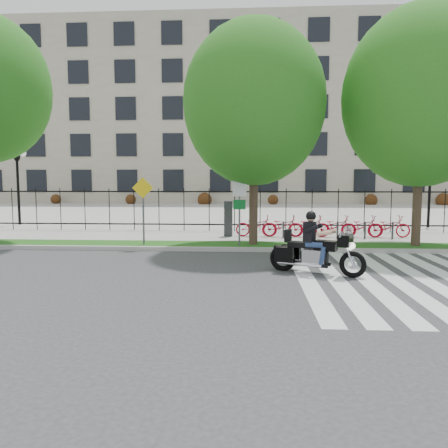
{
  "coord_description": "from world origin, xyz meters",
  "views": [
    {
      "loc": [
        0.77,
        -11.25,
        2.51
      ],
      "look_at": [
        -0.11,
        3.0,
        1.09
      ],
      "focal_mm": 35.0,
      "sensor_mm": 36.0,
      "label": 1
    }
  ],
  "objects": [
    {
      "name": "street_tree_1",
      "position": [
        0.86,
        4.95,
        5.3
      ],
      "size": [
        5.18,
        5.18,
        8.13
      ],
      "color": "#3C2921",
      "rests_on": "grass_verge"
    },
    {
      "name": "curb",
      "position": [
        0.0,
        4.1,
        0.07
      ],
      "size": [
        60.0,
        0.2,
        0.15
      ],
      "primitive_type": "cube",
      "color": "#A1A098",
      "rests_on": "ground"
    },
    {
      "name": "plaza",
      "position": [
        0.0,
        25.0,
        0.05
      ],
      "size": [
        80.0,
        34.0,
        0.1
      ],
      "primitive_type": "cube",
      "color": "#ADA9A2",
      "rests_on": "ground"
    },
    {
      "name": "motorcycle_rider",
      "position": [
        2.52,
        0.5,
        0.68
      ],
      "size": [
        2.47,
        1.43,
        2.05
      ],
      "color": "black",
      "rests_on": "ground"
    },
    {
      "name": "street_tree_2",
      "position": [
        6.78,
        4.95,
        5.47
      ],
      "size": [
        5.56,
        5.56,
        8.52
      ],
      "color": "#3C2921",
      "rests_on": "grass_verge"
    },
    {
      "name": "iron_fence",
      "position": [
        0.0,
        9.2,
        1.15
      ],
      "size": [
        30.0,
        0.06,
        2.0
      ],
      "primitive_type": null,
      "color": "black",
      "rests_on": "sidewalk"
    },
    {
      "name": "bike_share_station",
      "position": [
        3.67,
        7.2,
        0.61
      ],
      "size": [
        7.75,
        0.84,
        1.5
      ],
      "color": "#2D2D33",
      "rests_on": "sidewalk"
    },
    {
      "name": "lamp_post_left",
      "position": [
        -12.0,
        12.0,
        3.21
      ],
      "size": [
        1.06,
        0.7,
        4.25
      ],
      "color": "black",
      "rests_on": "ground"
    },
    {
      "name": "crosswalk_stripes",
      "position": [
        4.83,
        0.0,
        0.01
      ],
      "size": [
        5.7,
        8.0,
        0.01
      ],
      "primitive_type": null,
      "color": "silver",
      "rests_on": "ground"
    },
    {
      "name": "ground",
      "position": [
        0.0,
        0.0,
        0.0
      ],
      "size": [
        120.0,
        120.0,
        0.0
      ],
      "primitive_type": "plane",
      "color": "#323234",
      "rests_on": "ground"
    },
    {
      "name": "office_building",
      "position": [
        0.0,
        44.92,
        9.97
      ],
      "size": [
        60.0,
        21.9,
        20.15
      ],
      "color": "gray",
      "rests_on": "ground"
    },
    {
      "name": "sign_pole_warning",
      "position": [
        -3.2,
        4.58,
        1.74
      ],
      "size": [
        0.78,
        0.09,
        2.49
      ],
      "color": "#59595B",
      "rests_on": "grass_verge"
    },
    {
      "name": "sidewalk",
      "position": [
        0.0,
        7.45,
        0.07
      ],
      "size": [
        60.0,
        3.5,
        0.15
      ],
      "primitive_type": "cube",
      "color": "#ADA9A2",
      "rests_on": "ground"
    },
    {
      "name": "grass_verge",
      "position": [
        0.0,
        4.95,
        0.07
      ],
      "size": [
        60.0,
        1.5,
        0.15
      ],
      "primitive_type": "cube",
      "color": "#174812",
      "rests_on": "ground"
    },
    {
      "name": "sign_pole_regulatory",
      "position": [
        0.35,
        4.58,
        1.74
      ],
      "size": [
        0.5,
        0.09,
        2.5
      ],
      "color": "#59595B",
      "rests_on": "grass_verge"
    },
    {
      "name": "lamp_post_right",
      "position": [
        10.0,
        12.0,
        3.21
      ],
      "size": [
        1.06,
        0.7,
        4.25
      ],
      "color": "black",
      "rests_on": "ground"
    }
  ]
}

